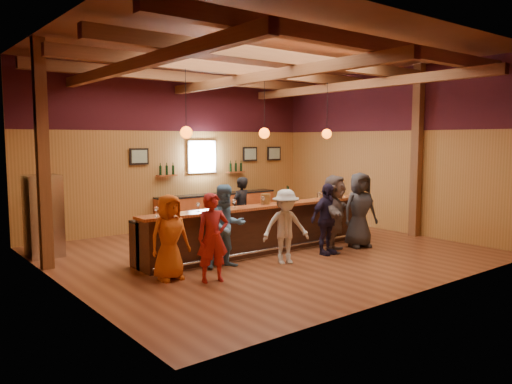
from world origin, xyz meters
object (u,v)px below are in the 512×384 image
stainless_fridge (43,216)px  customer_dark (360,210)px  customer_orange (170,237)px  customer_brown (335,213)px  customer_denim (226,226)px  bartender (241,209)px  customer_white (286,227)px  bottle_a (287,195)px  customer_redvest (213,238)px  ice_bucket (266,199)px  customer_navy (326,219)px  bar_counter (261,228)px  back_bar_cabinet (218,209)px

stainless_fridge → customer_dark: 7.18m
customer_orange → customer_brown: (4.07, -0.26, 0.10)m
customer_denim → bartender: (1.74, 1.88, -0.02)m
customer_denim → customer_white: customer_denim is taller
customer_dark → bottle_a: 1.79m
customer_redvest → customer_dark: bearing=19.2°
customer_denim → ice_bucket: (1.47, 0.57, 0.39)m
ice_bucket → stainless_fridge: bearing=146.7°
customer_white → ice_bucket: 1.19m
stainless_fridge → customer_dark: (6.20, -3.62, -0.01)m
customer_denim → ice_bucket: customer_denim is taller
customer_orange → customer_navy: customer_navy is taller
customer_navy → bar_counter: bearing=123.4°
customer_redvest → customer_brown: size_ratio=0.91×
customer_orange → ice_bucket: 2.89m
bar_counter → stainless_fridge: 4.81m
customer_redvest → bottle_a: customer_redvest is taller
back_bar_cabinet → stainless_fridge: 5.43m
customer_redvest → ice_bucket: size_ratio=7.01×
customer_orange → customer_redvest: size_ratio=0.98×
customer_brown → bottle_a: 1.17m
customer_orange → ice_bucket: bearing=12.6°
bar_counter → back_bar_cabinet: (1.18, 3.57, -0.05)m
stainless_fridge → bartender: 4.56m
bar_counter → customer_redvest: 2.71m
customer_denim → customer_white: size_ratio=1.08×
back_bar_cabinet → customer_denim: bearing=-121.6°
back_bar_cabinet → customer_denim: customer_denim is taller
customer_orange → customer_redvest: (0.55, -0.59, 0.02)m
back_bar_cabinet → customer_navy: size_ratio=2.50×
customer_orange → customer_navy: 3.73m
bar_counter → customer_navy: bearing=-53.7°
customer_dark → bartender: customer_dark is taller
customer_dark → ice_bucket: 2.34m
back_bar_cabinet → bottle_a: size_ratio=10.49×
stainless_fridge → customer_navy: size_ratio=1.13×
customer_navy → customer_white: bearing=179.8°
customer_white → bartender: size_ratio=0.94×
customer_orange → customer_redvest: 0.81m
customer_denim → customer_navy: (2.41, -0.42, -0.04)m
customer_dark → customer_orange: bearing=-167.3°
ice_bucket → customer_denim: bearing=-158.8°
customer_brown → bartender: bearing=78.4°
customer_redvest → customer_navy: (3.16, 0.24, -0.01)m
customer_dark → bottle_a: size_ratio=4.69×
customer_denim → bottle_a: (2.12, 0.57, 0.42)m
bartender → bottle_a: bearing=91.6°
customer_dark → customer_navy: bearing=-161.1°
bar_counter → customer_brown: (1.25, -1.14, 0.36)m
customer_white → bottle_a: 1.52m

